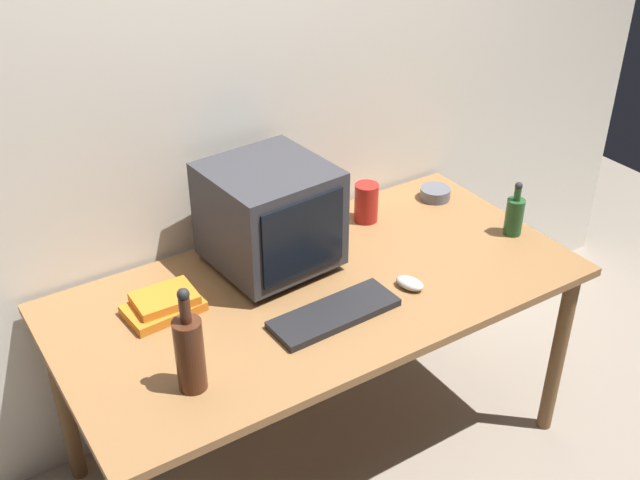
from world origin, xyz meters
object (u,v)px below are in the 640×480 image
at_px(keyboard, 334,314).
at_px(bottle_tall, 190,352).
at_px(computer_mouse, 410,283).
at_px(book_stack, 164,304).
at_px(metal_canister, 366,203).
at_px(crt_monitor, 270,216).
at_px(cd_spindle, 435,193).
at_px(bottle_short, 514,215).

bearing_deg(keyboard, bottle_tall, -175.89).
distance_m(keyboard, bottle_tall, 0.52).
bearing_deg(bottle_tall, computer_mouse, 3.62).
height_order(book_stack, metal_canister, metal_canister).
xyz_separation_m(crt_monitor, cd_spindle, (0.79, 0.06, -0.17)).
relative_size(crt_monitor, keyboard, 0.99).
xyz_separation_m(computer_mouse, metal_canister, (0.14, 0.44, 0.06)).
distance_m(computer_mouse, book_stack, 0.80).
height_order(cd_spindle, metal_canister, metal_canister).
height_order(bottle_tall, cd_spindle, bottle_tall).
height_order(bottle_tall, metal_canister, bottle_tall).
distance_m(crt_monitor, bottle_tall, 0.65).
relative_size(bottle_short, metal_canister, 1.41).
bearing_deg(book_stack, bottle_short, -10.88).
distance_m(bottle_tall, metal_canister, 1.07).
distance_m(computer_mouse, bottle_short, 0.54).
relative_size(keyboard, cd_spindle, 3.50).
relative_size(bottle_tall, book_stack, 1.34).
bearing_deg(computer_mouse, bottle_short, -11.16).
distance_m(bottle_tall, bottle_short, 1.35).
distance_m(keyboard, cd_spindle, 0.88).
bearing_deg(crt_monitor, book_stack, -172.75).
xyz_separation_m(bottle_tall, metal_canister, (0.94, 0.49, -0.05)).
distance_m(crt_monitor, computer_mouse, 0.52).
height_order(crt_monitor, cd_spindle, crt_monitor).
distance_m(crt_monitor, keyboard, 0.41).
bearing_deg(bottle_tall, cd_spindle, 20.82).
height_order(computer_mouse, book_stack, book_stack).
height_order(crt_monitor, book_stack, crt_monitor).
height_order(crt_monitor, computer_mouse, crt_monitor).
bearing_deg(bottle_tall, crt_monitor, 40.69).
relative_size(bottle_tall, metal_canister, 2.21).
relative_size(cd_spindle, metal_canister, 0.80).
bearing_deg(metal_canister, crt_monitor, -170.65).
bearing_deg(crt_monitor, computer_mouse, -49.49).
xyz_separation_m(bottle_tall, book_stack, (0.07, 0.37, -0.10)).
bearing_deg(metal_canister, computer_mouse, -107.44).
bearing_deg(computer_mouse, crt_monitor, 111.75).
relative_size(keyboard, bottle_short, 1.99).
height_order(crt_monitor, bottle_tall, crt_monitor).
relative_size(computer_mouse, bottle_short, 0.47).
xyz_separation_m(crt_monitor, book_stack, (-0.42, -0.05, -0.16)).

